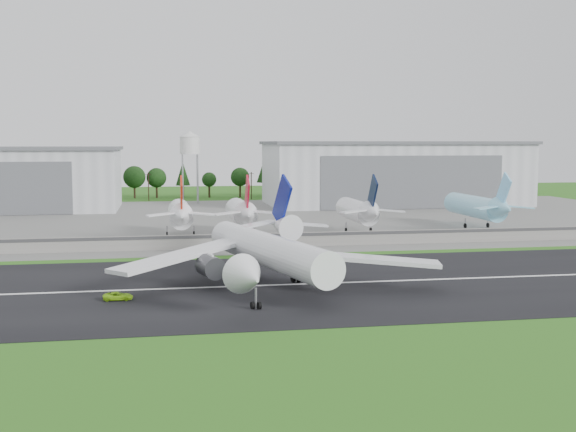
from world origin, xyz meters
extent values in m
plane|color=#1D5714|center=(0.00, 0.00, 0.00)|extent=(600.00, 600.00, 0.00)
cube|color=black|center=(0.00, 10.00, 0.05)|extent=(320.00, 60.00, 0.10)
cube|color=white|center=(0.00, 10.00, 0.11)|extent=(220.00, 1.00, 0.02)
cube|color=slate|center=(0.00, 120.00, 0.05)|extent=(320.00, 150.00, 0.10)
cube|color=gray|center=(0.00, 55.00, 1.75)|extent=(240.00, 0.50, 3.50)
cube|color=#38383A|center=(0.00, 54.70, 3.00)|extent=(240.00, 0.12, 0.70)
cube|color=silver|center=(75.00, 165.00, 12.00)|extent=(100.00, 45.00, 24.00)
cube|color=#595B60|center=(75.00, 165.00, 24.60)|extent=(102.00, 47.00, 1.20)
cube|color=#595B60|center=(75.00, 142.35, 10.08)|extent=(70.00, 0.30, 19.68)
cylinder|color=#99999E|center=(-8.00, 182.00, 10.00)|extent=(0.50, 0.50, 20.00)
cylinder|color=#99999E|center=(-2.00, 188.00, 10.00)|extent=(0.50, 0.50, 20.00)
cylinder|color=silver|center=(-5.00, 185.00, 23.50)|extent=(8.00, 8.00, 7.00)
cone|color=silver|center=(-5.00, 185.00, 28.20)|extent=(8.40, 8.40, 2.40)
cylinder|color=white|center=(1.18, 10.00, 6.20)|extent=(16.74, 44.04, 5.80)
cone|color=white|center=(-5.14, -14.19, 6.20)|extent=(7.13, 7.27, 5.80)
cone|color=white|center=(7.88, 35.64, 7.40)|extent=(7.61, 10.10, 5.51)
cube|color=navy|center=(7.76, 35.15, 12.70)|extent=(2.90, 9.36, 11.13)
cube|color=white|center=(15.19, 4.27, 5.40)|extent=(28.49, 11.81, 2.65)
cylinder|color=#333338|center=(9.49, 4.21, 3.80)|extent=(5.07, 6.28, 3.80)
cube|color=white|center=(12.59, 33.89, 7.80)|extent=(9.17, 3.72, 0.98)
cube|color=white|center=(-13.84, 11.86, 5.40)|extent=(24.31, 23.00, 2.65)
cylinder|color=#333338|center=(-8.90, 9.02, 3.80)|extent=(5.07, 6.28, 3.80)
cube|color=white|center=(2.92, 36.42, 7.80)|extent=(9.31, 7.55, 0.98)
cube|color=#99999E|center=(0.17, 6.13, 1.70)|extent=(17.26, 31.55, 3.20)
cylinder|color=black|center=(-2.42, 14.04, 0.85)|extent=(0.77, 1.55, 1.50)
imported|color=#8DD018|center=(-23.89, 2.46, 0.74)|extent=(4.66, 2.18, 1.29)
cylinder|color=white|center=(-12.05, 80.00, 6.02)|extent=(6.03, 24.00, 6.03)
cone|color=white|center=(-12.05, 64.50, 7.02)|extent=(5.73, 7.00, 5.73)
cube|color=#B3220D|center=(-12.05, 65.00, 11.82)|extent=(0.45, 8.59, 10.02)
cylinder|color=#99999E|center=(-15.55, 78.00, 1.50)|extent=(0.32, 0.32, 3.00)
cylinder|color=#99999E|center=(-8.55, 78.00, 1.50)|extent=(0.32, 0.32, 3.00)
cylinder|color=black|center=(-15.55, 78.00, 0.80)|extent=(0.40, 1.40, 1.40)
cylinder|color=white|center=(4.05, 80.00, 6.05)|extent=(6.10, 24.00, 6.10)
cone|color=white|center=(4.05, 64.50, 7.05)|extent=(5.79, 7.00, 5.79)
cube|color=#B80E28|center=(4.05, 65.00, 11.85)|extent=(0.45, 8.59, 10.02)
cylinder|color=#99999E|center=(0.55, 78.00, 1.50)|extent=(0.32, 0.32, 3.00)
cylinder|color=#99999E|center=(7.55, 78.00, 1.50)|extent=(0.32, 0.32, 3.00)
cylinder|color=black|center=(0.55, 78.00, 0.80)|extent=(0.40, 1.40, 1.40)
cylinder|color=white|center=(36.22, 80.00, 5.95)|extent=(5.91, 24.00, 5.91)
cone|color=white|center=(36.22, 64.50, 6.95)|extent=(5.61, 7.00, 5.61)
cube|color=black|center=(36.22, 65.00, 11.75)|extent=(0.45, 8.59, 10.02)
cylinder|color=#99999E|center=(32.72, 78.00, 1.50)|extent=(0.32, 0.32, 3.00)
cylinder|color=#99999E|center=(39.72, 78.00, 1.50)|extent=(0.32, 0.32, 3.00)
cylinder|color=black|center=(32.72, 78.00, 0.80)|extent=(0.40, 1.40, 1.40)
cylinder|color=#8DD7F3|center=(73.03, 85.00, 6.15)|extent=(6.29, 30.00, 6.29)
cone|color=#8DD7F3|center=(73.03, 66.50, 7.15)|extent=(5.98, 7.00, 5.98)
cube|color=#7CCDFF|center=(73.03, 67.00, 11.95)|extent=(0.45, 8.59, 10.02)
cylinder|color=#99999E|center=(69.53, 83.00, 1.50)|extent=(0.32, 0.32, 3.00)
cylinder|color=#99999E|center=(76.53, 83.00, 1.50)|extent=(0.32, 0.32, 3.00)
cylinder|color=black|center=(69.53, 83.00, 0.80)|extent=(0.40, 1.40, 1.40)
camera|label=1|loc=(-17.02, -111.68, 24.72)|focal=45.00mm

